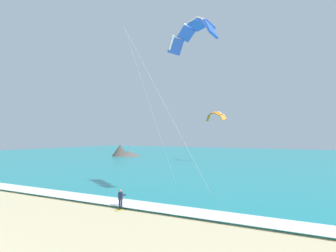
{
  "coord_description": "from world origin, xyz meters",
  "views": [
    {
      "loc": [
        18.17,
        -7.02,
        6.2
      ],
      "look_at": [
        3.93,
        17.87,
        7.05
      ],
      "focal_mm": 33.04,
      "sensor_mm": 36.0,
      "label": 1
    }
  ],
  "objects_px": {
    "kitesurfer": "(121,198)",
    "kite_primary": "(194,32)",
    "kite_distant": "(215,115)",
    "surfboard": "(121,209)"
  },
  "relations": [
    {
      "from": "kitesurfer",
      "to": "surfboard",
      "type": "bearing_deg",
      "value": -89.17
    },
    {
      "from": "kitesurfer",
      "to": "kite_primary",
      "type": "bearing_deg",
      "value": 58.33
    },
    {
      "from": "surfboard",
      "to": "kitesurfer",
      "type": "relative_size",
      "value": 0.83
    },
    {
      "from": "kite_primary",
      "to": "kite_distant",
      "type": "xyz_separation_m",
      "value": [
        -12.26,
        37.34,
        -5.55
      ]
    },
    {
      "from": "surfboard",
      "to": "kite_distant",
      "type": "relative_size",
      "value": 0.25
    },
    {
      "from": "surfboard",
      "to": "kite_primary",
      "type": "distance_m",
      "value": 17.68
    },
    {
      "from": "kitesurfer",
      "to": "kite_primary",
      "type": "relative_size",
      "value": 0.11
    },
    {
      "from": "kite_primary",
      "to": "kite_distant",
      "type": "relative_size",
      "value": 2.91
    },
    {
      "from": "kitesurfer",
      "to": "kite_distant",
      "type": "distance_m",
      "value": 45.39
    },
    {
      "from": "kitesurfer",
      "to": "kite_distant",
      "type": "bearing_deg",
      "value": 100.96
    }
  ]
}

